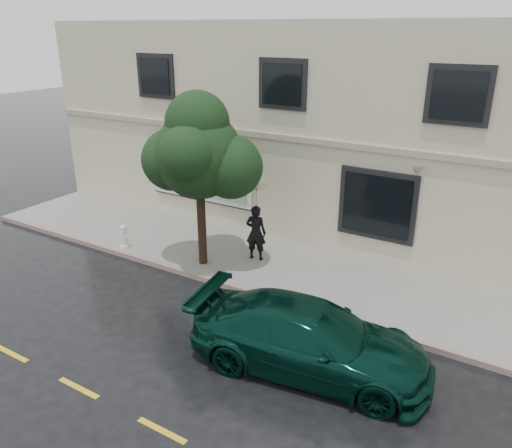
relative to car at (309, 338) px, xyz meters
The scene contains 11 objects.
ground 3.79m from the car, behind, with size 90.00×90.00×0.00m, color black.
sidewalk 5.30m from the car, 134.49° to the left, with size 20.00×3.50×0.15m, color gray.
curb 4.24m from the car, 151.50° to the left, with size 20.00×0.18×0.16m, color gray.
road_marking 4.81m from the car, 140.84° to the right, with size 19.00×0.12×0.01m, color gold.
building 10.55m from the car, 111.20° to the left, with size 20.00×8.12×7.00m.
billboard 8.86m from the car, 141.79° to the left, with size 4.30×0.16×2.20m.
car is the anchor object (origin of this frame).
pedestrian 5.21m from the car, 133.63° to the left, with size 0.63×0.41×1.73m, color black.
umbrella 5.42m from the car, 133.63° to the left, with size 0.98×0.98×0.73m, color black.
street_tree 6.15m from the car, 150.69° to the left, with size 2.47×2.47×4.56m.
fire_hydrant 8.01m from the car, 163.30° to the left, with size 0.32×0.30×0.77m.
Camera 1 is at (7.28, -8.60, 6.81)m, focal length 35.00 mm.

